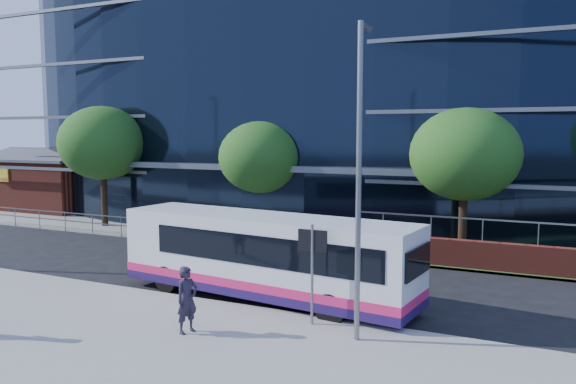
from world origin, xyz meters
The scene contains 16 objects.
ground centered at (0.00, 0.00, 0.00)m, with size 200.00×200.00×0.00m, color black.
pavement_near centered at (0.00, -5.00, 0.07)m, with size 80.00×8.00×0.15m, color gray.
kerb centered at (0.00, -1.00, 0.08)m, with size 80.00×0.25×0.16m, color gray.
yellow_line_outer centered at (0.00, -0.80, 0.01)m, with size 80.00×0.08×0.01m, color gold.
yellow_line_inner centered at (0.00, -0.65, 0.01)m, with size 80.00×0.08×0.01m, color gold.
far_forecourt centered at (-6.00, 11.00, 0.05)m, with size 50.00×8.00×0.10m, color gray.
glass_office centered at (-4.00, 20.85, 8.00)m, with size 44.00×23.10×16.00m.
brick_pavilion centered at (-22.00, 13.50, 1.94)m, with size 8.60×6.66×4.40m.
guard_railings centered at (-8.00, 7.00, 0.82)m, with size 24.00×0.05×1.10m.
street_sign centered at (4.50, -1.59, 2.15)m, with size 0.85×0.09×2.80m.
tree_far_a centered at (-13.00, 9.00, 4.86)m, with size 4.95×4.95×6.98m.
tree_far_b centered at (-3.00, 9.50, 4.21)m, with size 4.29×4.29×6.05m.
tree_far_c centered at (7.00, 9.00, 4.54)m, with size 4.62×4.62×6.51m.
streetlight_east centered at (6.00, -2.17, 4.44)m, with size 0.15×0.77×8.00m.
city_bus centered at (2.11, 0.29, 1.47)m, with size 10.46×3.47×2.78m.
pedestrian centered at (1.76, -3.63, 1.04)m, with size 0.65×0.43×1.79m, color #251F2F.
Camera 1 is at (10.36, -15.56, 5.43)m, focal length 35.00 mm.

